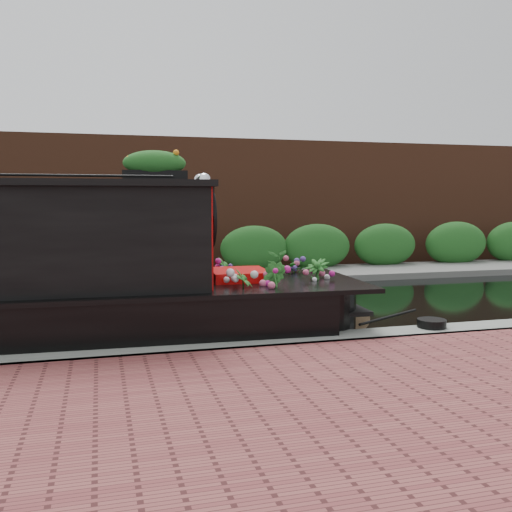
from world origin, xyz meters
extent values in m
plane|color=black|center=(0.00, 0.00, 0.00)|extent=(80.00, 80.00, 0.00)
cube|color=gray|center=(0.00, -3.30, 0.00)|extent=(40.00, 0.60, 0.50)
cube|color=brown|center=(0.00, -7.00, 0.00)|extent=(40.00, 7.00, 0.50)
cube|color=#62615D|center=(0.00, 4.20, 0.00)|extent=(40.00, 2.40, 0.34)
cube|color=#1F571E|center=(0.00, 5.10, 0.00)|extent=(40.00, 1.10, 2.80)
cube|color=#5A2F1E|center=(0.00, 7.20, 0.00)|extent=(40.00, 1.00, 8.00)
cube|color=red|center=(-0.37, -1.93, 1.56)|extent=(0.14, 1.92, 1.48)
cube|color=black|center=(-1.83, -2.91, 1.65)|extent=(0.99, 0.07, 0.60)
cube|color=red|center=(0.21, -1.93, 0.77)|extent=(0.91, 1.02, 0.55)
sphere|color=silver|center=(-0.35, -2.08, 2.43)|extent=(0.20, 0.20, 0.20)
sphere|color=silver|center=(-0.35, -1.78, 2.43)|extent=(0.20, 0.20, 0.20)
cube|color=black|center=(-1.06, -1.93, 2.48)|extent=(0.95, 0.29, 0.16)
ellipsoid|color=orange|center=(-1.06, -1.93, 2.69)|extent=(1.03, 0.28, 0.26)
imported|color=#236121|center=(0.07, -2.75, 0.83)|extent=(0.38, 0.42, 0.66)
imported|color=#236121|center=(0.53, -2.74, 0.86)|extent=(0.42, 0.48, 0.74)
imported|color=#236121|center=(1.21, -1.31, 0.87)|extent=(0.67, 0.58, 0.75)
imported|color=#236121|center=(1.38, -2.24, 0.85)|extent=(0.57, 0.57, 0.72)
imported|color=#236121|center=(0.18, -1.05, 0.83)|extent=(0.39, 0.42, 0.67)
cylinder|color=#826344|center=(2.17, -1.93, 0.19)|extent=(0.38, 0.45, 0.38)
cylinder|color=black|center=(2.84, -3.19, 0.31)|extent=(0.42, 0.42, 0.12)
camera|label=1|loc=(-1.87, -10.48, 2.14)|focal=40.00mm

